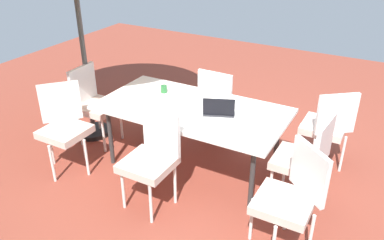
{
  "coord_description": "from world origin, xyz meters",
  "views": [
    {
      "loc": [
        -1.84,
        3.33,
        2.6
      ],
      "look_at": [
        0.0,
        0.0,
        0.61
      ],
      "focal_mm": 37.04,
      "sensor_mm": 36.0,
      "label": 1
    }
  ],
  "objects_px": {
    "chair_southwest": "(327,125)",
    "chair_south": "(220,101)",
    "cup": "(164,89)",
    "chair_west": "(305,157)",
    "chair_north": "(152,156)",
    "chair_east": "(94,101)",
    "laptop": "(219,110)",
    "dining_table": "(192,112)",
    "chair_northwest": "(291,195)",
    "chair_northeast": "(64,124)"
  },
  "relations": [
    {
      "from": "cup",
      "to": "chair_north",
      "type": "bearing_deg",
      "value": 115.71
    },
    {
      "from": "chair_east",
      "to": "laptop",
      "type": "relative_size",
      "value": 2.51
    },
    {
      "from": "chair_east",
      "to": "chair_west",
      "type": "xyz_separation_m",
      "value": [
        -2.6,
        -0.0,
        0.0
      ]
    },
    {
      "from": "chair_southwest",
      "to": "chair_south",
      "type": "bearing_deg",
      "value": -37.65
    },
    {
      "from": "chair_south",
      "to": "chair_north",
      "type": "distance_m",
      "value": 1.43
    },
    {
      "from": "chair_east",
      "to": "laptop",
      "type": "xyz_separation_m",
      "value": [
        -1.67,
        -0.04,
        0.26
      ]
    },
    {
      "from": "chair_east",
      "to": "cup",
      "type": "bearing_deg",
      "value": -76.76
    },
    {
      "from": "chair_west",
      "to": "cup",
      "type": "xyz_separation_m",
      "value": [
        1.73,
        -0.24,
        0.25
      ]
    },
    {
      "from": "chair_northeast",
      "to": "chair_east",
      "type": "bearing_deg",
      "value": 51.79
    },
    {
      "from": "chair_northeast",
      "to": "chair_north",
      "type": "relative_size",
      "value": 1.0
    },
    {
      "from": "chair_east",
      "to": "chair_northeast",
      "type": "height_order",
      "value": "same"
    },
    {
      "from": "laptop",
      "to": "chair_east",
      "type": "bearing_deg",
      "value": -21.2
    },
    {
      "from": "chair_west",
      "to": "chair_southwest",
      "type": "xyz_separation_m",
      "value": [
        -0.04,
        -0.77,
        0.0
      ]
    },
    {
      "from": "chair_northwest",
      "to": "chair_northeast",
      "type": "bearing_deg",
      "value": -140.12
    },
    {
      "from": "chair_northwest",
      "to": "chair_east",
      "type": "bearing_deg",
      "value": -153.16
    },
    {
      "from": "dining_table",
      "to": "cup",
      "type": "bearing_deg",
      "value": -21.92
    },
    {
      "from": "chair_northwest",
      "to": "chair_north",
      "type": "relative_size",
      "value": 1.0
    },
    {
      "from": "chair_east",
      "to": "cup",
      "type": "relative_size",
      "value": 11.6
    },
    {
      "from": "dining_table",
      "to": "cup",
      "type": "distance_m",
      "value": 0.52
    },
    {
      "from": "dining_table",
      "to": "chair_west",
      "type": "height_order",
      "value": "chair_west"
    },
    {
      "from": "chair_west",
      "to": "laptop",
      "type": "distance_m",
      "value": 0.97
    },
    {
      "from": "chair_northeast",
      "to": "laptop",
      "type": "relative_size",
      "value": 2.51
    },
    {
      "from": "chair_northeast",
      "to": "chair_northwest",
      "type": "bearing_deg",
      "value": -48.37
    },
    {
      "from": "chair_southwest",
      "to": "laptop",
      "type": "height_order",
      "value": "same"
    },
    {
      "from": "chair_southwest",
      "to": "chair_northeast",
      "type": "bearing_deg",
      "value": -9.92
    },
    {
      "from": "chair_west",
      "to": "chair_north",
      "type": "relative_size",
      "value": 1.0
    },
    {
      "from": "chair_west",
      "to": "chair_southwest",
      "type": "bearing_deg",
      "value": -177.9
    },
    {
      "from": "chair_east",
      "to": "laptop",
      "type": "height_order",
      "value": "same"
    },
    {
      "from": "chair_northeast",
      "to": "chair_southwest",
      "type": "relative_size",
      "value": 1.0
    },
    {
      "from": "chair_south",
      "to": "chair_north",
      "type": "bearing_deg",
      "value": 90.23
    },
    {
      "from": "chair_northwest",
      "to": "chair_west",
      "type": "xyz_separation_m",
      "value": [
        0.05,
        -0.63,
        0.0
      ]
    },
    {
      "from": "chair_west",
      "to": "chair_north",
      "type": "xyz_separation_m",
      "value": [
        1.29,
        0.68,
        0.0
      ]
    },
    {
      "from": "chair_east",
      "to": "chair_northeast",
      "type": "relative_size",
      "value": 1.0
    },
    {
      "from": "dining_table",
      "to": "chair_northwest",
      "type": "xyz_separation_m",
      "value": [
        -1.3,
        0.68,
        -0.16
      ]
    },
    {
      "from": "chair_south",
      "to": "cup",
      "type": "distance_m",
      "value": 0.75
    },
    {
      "from": "chair_north",
      "to": "chair_west",
      "type": "bearing_deg",
      "value": 35.46
    },
    {
      "from": "chair_northwest",
      "to": "chair_west",
      "type": "distance_m",
      "value": 0.63
    },
    {
      "from": "chair_east",
      "to": "cup",
      "type": "height_order",
      "value": "chair_east"
    },
    {
      "from": "chair_northwest",
      "to": "cup",
      "type": "xyz_separation_m",
      "value": [
        1.78,
        -0.87,
        0.25
      ]
    },
    {
      "from": "chair_northwest",
      "to": "chair_west",
      "type": "height_order",
      "value": "same"
    },
    {
      "from": "chair_north",
      "to": "laptop",
      "type": "height_order",
      "value": "same"
    },
    {
      "from": "dining_table",
      "to": "cup",
      "type": "height_order",
      "value": "cup"
    },
    {
      "from": "dining_table",
      "to": "chair_west",
      "type": "bearing_deg",
      "value": 177.75
    },
    {
      "from": "chair_north",
      "to": "cup",
      "type": "relative_size",
      "value": 11.6
    },
    {
      "from": "dining_table",
      "to": "chair_northwest",
      "type": "relative_size",
      "value": 2.05
    },
    {
      "from": "chair_east",
      "to": "chair_west",
      "type": "bearing_deg",
      "value": -92.35
    },
    {
      "from": "chair_south",
      "to": "chair_southwest",
      "type": "xyz_separation_m",
      "value": [
        -1.29,
        -0.02,
        0.0
      ]
    },
    {
      "from": "dining_table",
      "to": "chair_northeast",
      "type": "height_order",
      "value": "chair_northeast"
    },
    {
      "from": "dining_table",
      "to": "laptop",
      "type": "relative_size",
      "value": 5.16
    },
    {
      "from": "chair_northeast",
      "to": "chair_south",
      "type": "height_order",
      "value": "same"
    }
  ]
}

